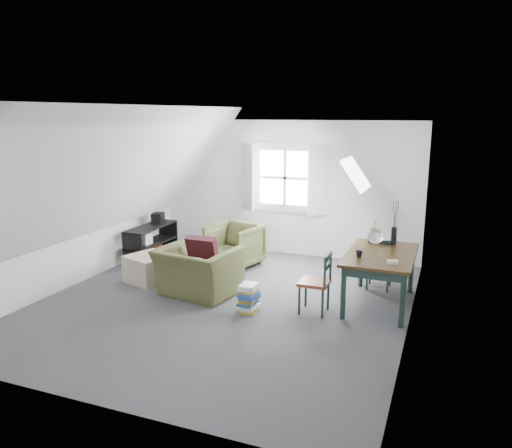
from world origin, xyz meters
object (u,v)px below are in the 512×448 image
at_px(armchair_far, 235,266).
at_px(ottoman, 150,268).
at_px(dining_chair_far, 379,262).
at_px(armchair_near, 199,294).
at_px(dining_chair_near, 317,282).
at_px(dining_table, 381,260).
at_px(media_shelf, 150,244).
at_px(magazine_stack, 249,298).

height_order(armchair_far, ottoman, ottoman).
xyz_separation_m(ottoman, dining_chair_far, (3.43, 0.96, 0.21)).
distance_m(armchair_near, dining_chair_far, 2.75).
relative_size(armchair_near, ottoman, 1.71).
bearing_deg(dining_chair_near, dining_table, 111.08).
bearing_deg(dining_table, armchair_near, -168.99).
xyz_separation_m(armchair_far, ottoman, (-0.92, -1.23, 0.21)).
distance_m(dining_chair_near, media_shelf, 3.72).
xyz_separation_m(dining_chair_near, magazine_stack, (-0.85, -0.31, -0.24)).
bearing_deg(dining_table, ottoman, -176.24).
distance_m(ottoman, dining_table, 3.57).
xyz_separation_m(ottoman, magazine_stack, (1.94, -0.59, -0.02)).
relative_size(armchair_near, media_shelf, 0.90).
height_order(armchair_near, media_shelf, media_shelf).
bearing_deg(magazine_stack, dining_chair_far, 46.18).
bearing_deg(dining_table, armchair_far, 159.29).
bearing_deg(armchair_near, dining_chair_near, -172.36).
xyz_separation_m(armchair_far, magazine_stack, (1.01, -1.82, 0.19)).
xyz_separation_m(ottoman, dining_chair_near, (2.78, -0.28, 0.22)).
distance_m(ottoman, magazine_stack, 2.02).
distance_m(dining_chair_near, magazine_stack, 0.94).
distance_m(ottoman, dining_chair_near, 2.81).
bearing_deg(media_shelf, ottoman, -58.69).
relative_size(ottoman, magazine_stack, 1.67).
bearing_deg(armchair_far, ottoman, -112.94).
xyz_separation_m(armchair_near, dining_chair_near, (1.79, -0.04, 0.43)).
height_order(armchair_near, magazine_stack, magazine_stack).
xyz_separation_m(armchair_near, dining_chair_far, (2.44, 1.21, 0.42)).
bearing_deg(magazine_stack, media_shelf, 147.84).
bearing_deg(dining_chair_far, armchair_near, 36.93).
bearing_deg(magazine_stack, ottoman, 162.93).
distance_m(armchair_far, dining_chair_far, 2.55).
relative_size(ottoman, dining_chair_near, 0.77).
height_order(armchair_near, armchair_far, armchair_far).
bearing_deg(dining_chair_far, ottoman, 26.27).
bearing_deg(magazine_stack, armchair_near, 159.58).
height_order(armchair_far, dining_chair_far, dining_chair_far).
relative_size(dining_chair_far, dining_chair_near, 0.97).
relative_size(armchair_far, dining_table, 0.55).
xyz_separation_m(dining_table, dining_chair_far, (-0.10, 0.66, -0.23)).
bearing_deg(dining_table, magazine_stack, -151.79).
relative_size(dining_table, media_shelf, 1.24).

